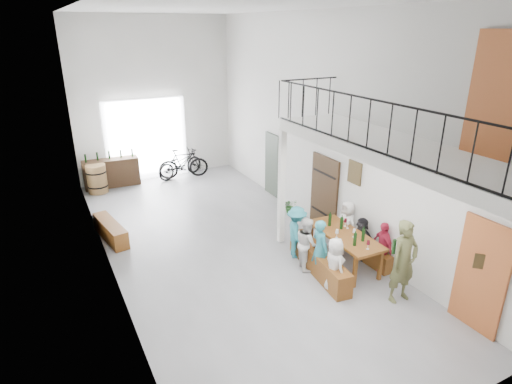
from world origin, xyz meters
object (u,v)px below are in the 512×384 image
host_standing (404,262)px  side_bench (111,231)px  bench_inner (319,262)px  oak_barrel (97,179)px  bicycle_near (180,164)px  tasting_table (345,237)px  serving_counter (112,173)px

host_standing → side_bench: bearing=131.0°
bench_inner → oak_barrel: bearing=123.3°
side_bench → bicycle_near: bearing=51.2°
tasting_table → side_bench: bearing=141.8°
side_bench → host_standing: 7.11m
serving_counter → host_standing: host_standing is taller
oak_barrel → tasting_table: bearing=-60.0°
bicycle_near → side_bench: bearing=121.8°
side_bench → host_standing: bearing=-49.0°
tasting_table → host_standing: (0.17, -1.57, 0.15)m
side_bench → oak_barrel: 3.62m
oak_barrel → host_standing: host_standing is taller
oak_barrel → bicycle_near: size_ratio=0.51×
serving_counter → oak_barrel: bearing=-141.2°
bench_inner → host_standing: bearing=-54.1°
tasting_table → host_standing: size_ratio=1.16×
bench_inner → side_bench: size_ratio=1.37×
serving_counter → bicycle_near: bearing=-0.6°
side_bench → host_standing: host_standing is taller
tasting_table → host_standing: 1.59m
tasting_table → bicycle_near: (-1.36, 7.64, -0.22)m
tasting_table → oak_barrel: oak_barrel is taller
tasting_table → host_standing: host_standing is taller
bench_inner → host_standing: 1.88m
serving_counter → host_standing: 10.12m
tasting_table → host_standing: bearing=-81.9°
host_standing → tasting_table: bearing=96.2°
oak_barrel → bicycle_near: bearing=5.3°
host_standing → serving_counter: bearing=112.6°
oak_barrel → bicycle_near: bicycle_near is taller
tasting_table → oak_barrel: (-4.25, 7.37, -0.24)m
bench_inner → serving_counter: serving_counter is taller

